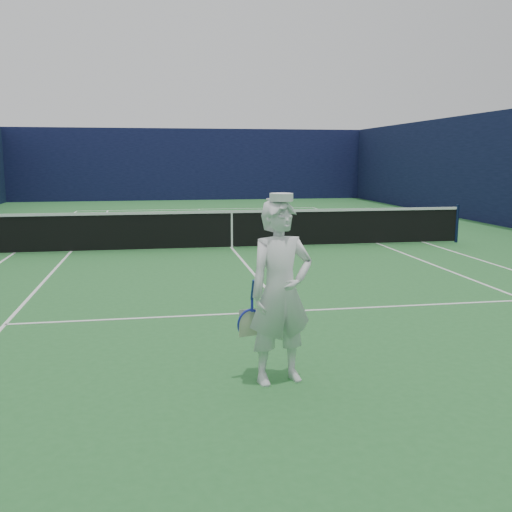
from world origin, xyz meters
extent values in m
plane|color=#286A2F|center=(0.00, 0.00, 0.00)|extent=(80.00, 80.00, 0.00)
cube|color=white|center=(0.00, 11.88, 0.00)|extent=(11.03, 0.06, 0.01)
cube|color=white|center=(-5.49, 0.00, 0.00)|extent=(0.06, 23.83, 0.01)
cube|color=white|center=(5.49, 0.00, 0.00)|extent=(0.06, 23.83, 0.01)
cube|color=white|center=(-4.12, 0.00, 0.00)|extent=(0.06, 23.77, 0.01)
cube|color=white|center=(4.12, 0.00, 0.00)|extent=(0.06, 23.77, 0.01)
cube|color=white|center=(0.00, 6.40, 0.00)|extent=(8.23, 0.06, 0.01)
cube|color=white|center=(0.00, -6.40, 0.00)|extent=(8.23, 0.06, 0.01)
cube|color=white|center=(0.00, 0.00, 0.00)|extent=(0.06, 12.80, 0.01)
cube|color=white|center=(0.00, 11.73, 0.00)|extent=(0.06, 0.30, 0.01)
cube|color=#0F1237|center=(0.00, 18.00, 2.00)|extent=(20.12, 0.12, 4.00)
cylinder|color=#141E4C|center=(6.40, 0.00, 0.54)|extent=(0.09, 0.09, 1.07)
cube|color=black|center=(0.00, 0.00, 0.50)|extent=(12.79, 0.02, 0.92)
cube|color=white|center=(0.00, 0.00, 0.97)|extent=(12.79, 0.04, 0.07)
cube|color=white|center=(0.00, 0.00, 0.47)|extent=(0.05, 0.03, 0.94)
imported|color=white|center=(-0.68, -9.11, 0.97)|extent=(0.79, 0.61, 1.94)
cylinder|color=white|center=(-0.68, -9.11, 1.96)|extent=(0.24, 0.24, 0.08)
cube|color=white|center=(-0.71, -8.98, 1.93)|extent=(0.20, 0.14, 0.02)
cylinder|color=navy|center=(-0.97, -9.09, 1.01)|extent=(0.05, 0.10, 0.22)
cube|color=#2128B3|center=(-0.97, -9.03, 0.83)|extent=(0.03, 0.02, 0.14)
torus|color=#2128B3|center=(-1.00, -8.98, 0.62)|extent=(0.31, 0.16, 0.29)
cube|color=beige|center=(-1.00, -8.98, 0.62)|extent=(0.22, 0.05, 0.30)
sphere|color=#BECB17|center=(-0.45, -8.95, 1.07)|extent=(0.07, 0.07, 0.07)
sphere|color=#BECB17|center=(-0.41, -8.92, 1.10)|extent=(0.07, 0.07, 0.07)
camera|label=1|loc=(-1.92, -14.76, 2.35)|focal=40.00mm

